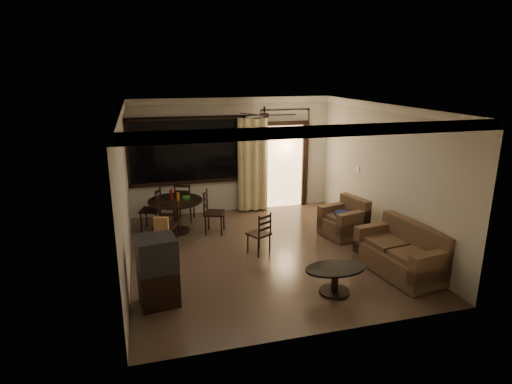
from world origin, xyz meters
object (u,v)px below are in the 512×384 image
object	(u,v)px
dining_chair_east	(214,220)
tv_cabinet	(158,271)
dining_table	(176,207)
coffee_table	(335,276)
dining_chair_south	(165,233)
armchair	(345,221)
dining_chair_west	(152,217)
side_chair	(259,241)
sofa	(403,254)
dining_chair_north	(185,209)

from	to	relation	value
dining_chair_east	tv_cabinet	xyz separation A→B (m)	(-1.31, -2.69, 0.26)
dining_table	tv_cabinet	size ratio (longest dim) A/B	1.08
dining_table	coffee_table	bearing A→B (deg)	-57.06
dining_chair_south	armchair	world-z (taller)	dining_chair_south
dining_chair_west	dining_chair_south	size ratio (longest dim) A/B	1.00
dining_chair_east	coffee_table	distance (m)	3.39
dining_chair_south	dining_table	bearing A→B (deg)	89.89
dining_chair_east	dining_chair_south	world-z (taller)	same
armchair	side_chair	world-z (taller)	side_chair
dining_chair_south	armchair	size ratio (longest dim) A/B	0.99
sofa	side_chair	size ratio (longest dim) A/B	2.02
dining_chair_west	sofa	bearing A→B (deg)	71.08
dining_chair_north	tv_cabinet	bearing A→B (deg)	97.48
dining_chair_west	tv_cabinet	bearing A→B (deg)	19.45
dining_table	side_chair	world-z (taller)	dining_table
dining_chair_north	coffee_table	world-z (taller)	dining_chair_north
dining_chair_south	tv_cabinet	xyz separation A→B (m)	(-0.24, -2.16, 0.23)
dining_chair_north	dining_chair_west	bearing A→B (deg)	47.56
tv_cabinet	sofa	bearing A→B (deg)	-8.55
armchair	dining_chair_west	bearing A→B (deg)	145.82
dining_table	dining_chair_east	xyz separation A→B (m)	(0.79, -0.28, -0.29)
armchair	coffee_table	distance (m)	2.53
dining_chair_west	dining_chair_north	distance (m)	0.88
dining_chair_west	sofa	world-z (taller)	dining_chair_west
coffee_table	side_chair	bearing A→B (deg)	112.67
tv_cabinet	coffee_table	size ratio (longest dim) A/B	1.08
dining_chair_north	coffee_table	bearing A→B (deg)	134.93
dining_table	dining_chair_south	distance (m)	0.90
dining_chair_north	tv_cabinet	distance (m)	3.76
sofa	coffee_table	bearing A→B (deg)	-174.97
dining_chair_east	coffee_table	size ratio (longest dim) A/B	0.96
dining_chair_south	armchair	bearing A→B (deg)	13.97
dining_chair_east	dining_chair_south	bearing A→B (deg)	135.70
dining_chair_west	dining_chair_east	bearing A→B (deg)	86.29
dining_chair_south	dining_chair_west	bearing A→B (deg)	121.39
dining_chair_south	side_chair	size ratio (longest dim) A/B	1.13
tv_cabinet	side_chair	world-z (taller)	tv_cabinet
dining_chair_south	coffee_table	xyz separation A→B (m)	(2.47, -2.56, -0.01)
side_chair	dining_chair_west	bearing A→B (deg)	-70.84
dining_chair_east	side_chair	bearing A→B (deg)	-133.82
sofa	dining_table	bearing A→B (deg)	131.99
dining_chair_north	tv_cabinet	world-z (taller)	tv_cabinet
dining_chair_south	dining_chair_north	bearing A→B (deg)	89.43
dining_chair_south	dining_chair_north	distance (m)	1.60
tv_cabinet	coffee_table	bearing A→B (deg)	-16.12
tv_cabinet	dining_chair_east	bearing A→B (deg)	56.19
side_chair	dining_table	bearing A→B (deg)	-74.96
dining_chair_east	sofa	size ratio (longest dim) A/B	0.56
dining_chair_north	side_chair	distance (m)	2.56
dining_chair_east	sofa	bearing A→B (deg)	-114.33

